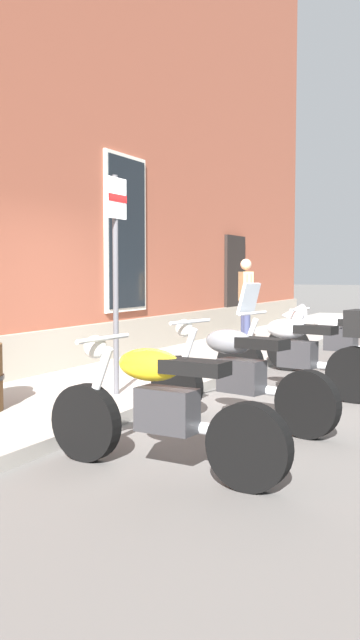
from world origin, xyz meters
TOP-DOWN VIEW (x-y plane):
  - ground_plane at (0.00, 0.00)m, footprint 140.00×140.00m
  - sidewalk at (0.00, 1.13)m, footprint 29.81×2.27m
  - motorcycle_yellow_naked at (-2.63, -1.05)m, footprint 0.62×2.01m
  - motorcycle_grey_naked at (-0.94, -0.98)m, footprint 0.74×2.10m
  - motorcycle_silver_touring at (0.80, -1.15)m, footprint 0.78×2.13m
  - motorcycle_white_sport at (2.59, -1.07)m, footprint 0.67×2.21m
  - pedestrian_tan_coat at (5.05, 1.18)m, footprint 0.50×0.39m
  - parking_sign at (-0.64, 0.54)m, footprint 0.36×0.07m

SIDE VIEW (x-z plane):
  - ground_plane at x=0.00m, z-range 0.00..0.00m
  - sidewalk at x=0.00m, z-range 0.00..0.13m
  - motorcycle_yellow_naked at x=-2.63m, z-range -0.01..0.98m
  - motorcycle_grey_naked at x=-0.94m, z-range -0.01..0.99m
  - motorcycle_white_sport at x=2.59m, z-range 0.05..1.06m
  - motorcycle_silver_touring at x=0.80m, z-range -0.11..1.23m
  - pedestrian_tan_coat at x=5.05m, z-range 0.22..1.83m
  - parking_sign at x=-0.64m, z-range 0.48..2.88m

